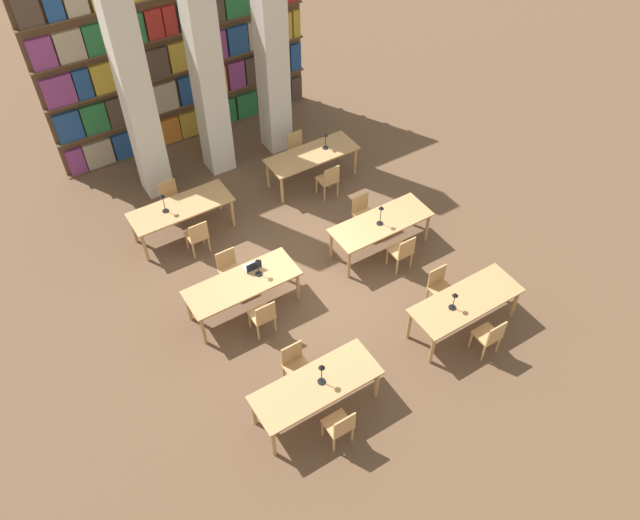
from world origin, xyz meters
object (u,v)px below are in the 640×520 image
reading_table_4 (181,209)px  reading_table_5 (312,157)px  pillar_right (270,33)px  reading_table_2 (242,285)px  chair_2 (490,336)px  reading_table_1 (466,303)px  pillar_left (131,73)px  desk_lamp_1 (455,298)px  chair_8 (198,235)px  chair_4 (263,316)px  reading_table_3 (381,225)px  desk_lamp_5 (325,138)px  laptop (252,266)px  chair_9 (171,199)px  chair_6 (402,251)px  reading_table_0 (316,387)px  chair_3 (440,286)px  chair_11 (297,149)px  chair_0 (340,426)px  desk_lamp_3 (381,212)px  chair_5 (229,269)px  desk_lamp_4 (163,200)px  desk_lamp_0 (322,371)px  chair_1 (296,364)px  desk_lamp_2 (258,264)px  chair_7 (363,213)px  pillar_center (204,52)px  chair_10 (329,180)px

reading_table_4 → reading_table_5: same height
pillar_right → reading_table_5: 2.86m
reading_table_2 → chair_2: bearing=-45.0°
reading_table_1 → reading_table_2: (-3.26, 2.57, 0.00)m
pillar_left → desk_lamp_1: size_ratio=14.86×
chair_8 → reading_table_2: bearing=-87.5°
chair_4 → reading_table_4: (-0.16, 3.29, 0.21)m
reading_table_3 → desk_lamp_5: bearing=81.8°
laptop → chair_9: (-0.42, 3.07, -0.34)m
chair_4 → chair_6: size_ratio=1.00×
reading_table_0 → chair_8: chair_8 is taller
reading_table_1 → chair_3: size_ratio=2.46×
pillar_right → chair_11: bearing=-88.6°
chair_6 → chair_8: (-3.31, 2.64, 0.00)m
chair_0 → desk_lamp_5: desk_lamp_5 is taller
chair_0 → desk_lamp_3: 4.54m
chair_5 → desk_lamp_5: (3.53, 2.00, 0.57)m
laptop → chair_6: size_ratio=0.36×
chair_6 → desk_lamp_4: size_ratio=1.92×
desk_lamp_0 → desk_lamp_1: desk_lamp_0 is taller
reading_table_4 → chair_8: size_ratio=2.46×
pillar_left → chair_3: bearing=-62.2°
desk_lamp_0 → reading_table_2: 2.66m
desk_lamp_0 → reading_table_3: desk_lamp_0 is taller
reading_table_0 → chair_5: size_ratio=2.46×
desk_lamp_1 → chair_9: bearing=117.1°
chair_6 → chair_9: same height
desk_lamp_1 → chair_8: (-3.00, 4.48, -0.57)m
chair_1 → desk_lamp_1: bearing=167.5°
chair_4 → laptop: (0.29, 0.91, 0.34)m
pillar_left → desk_lamp_4: size_ratio=13.01×
desk_lamp_2 → desk_lamp_3: bearing=-1.7°
reading_table_3 → desk_lamp_4: bearing=143.6°
desk_lamp_5 → reading_table_1: bearing=-93.4°
reading_table_3 → chair_2: bearing=-88.7°
laptop → desk_lamp_5: bearing=-142.6°
reading_table_0 → chair_1: size_ratio=2.46×
chair_0 → reading_table_1: chair_0 is taller
chair_8 → chair_11: (3.30, 1.48, 0.00)m
chair_5 → chair_7: (3.18, -0.05, 0.00)m
reading_table_2 → desk_lamp_3: size_ratio=4.56×
reading_table_2 → chair_9: bearing=91.4°
chair_11 → chair_5: bearing=40.2°
pillar_center → desk_lamp_2: size_ratio=14.32×
reading_table_4 → chair_10: bearing=-10.3°
pillar_right → chair_7: (0.04, -3.73, -2.52)m
chair_0 → desk_lamp_2: desk_lamp_2 is taller
pillar_right → chair_1: bearing=-116.8°
desk_lamp_1 → desk_lamp_4: bearing=122.8°
reading_table_2 → chair_10: 3.79m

